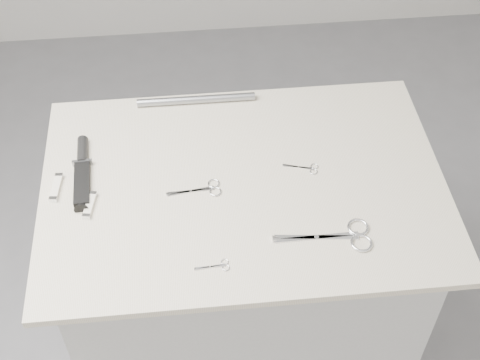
{
  "coord_description": "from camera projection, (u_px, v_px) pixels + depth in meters",
  "views": [
    {
      "loc": [
        -0.12,
        -1.11,
        2.14
      ],
      "look_at": [
        -0.01,
        0.01,
        0.92
      ],
      "focal_mm": 50.0,
      "sensor_mm": 36.0,
      "label": 1
    }
  ],
  "objects": [
    {
      "name": "tiny_scissors",
      "position": [
        217.0,
        266.0,
        1.48
      ],
      "size": [
        0.08,
        0.03,
        0.0
      ],
      "rotation": [
        0.0,
        0.0,
        0.07
      ],
      "color": "silver",
      "rests_on": "display_board"
    },
    {
      "name": "plinth",
      "position": [
        243.0,
        288.0,
        2.0
      ],
      "size": [
        0.9,
        0.6,
        0.9
      ],
      "primitive_type": "cube",
      "color": "#B8B7B5",
      "rests_on": "ground"
    },
    {
      "name": "sheathed_knife",
      "position": [
        82.0,
        168.0,
        1.68
      ],
      "size": [
        0.05,
        0.23,
        0.03
      ],
      "rotation": [
        0.0,
        0.0,
        1.62
      ],
      "color": "black",
      "rests_on": "display_board"
    },
    {
      "name": "display_board",
      "position": [
        244.0,
        185.0,
        1.66
      ],
      "size": [
        1.0,
        0.7,
        0.02
      ],
      "primitive_type": "cube",
      "color": "beige",
      "rests_on": "plinth"
    },
    {
      "name": "metal_rail",
      "position": [
        196.0,
        100.0,
        1.85
      ],
      "size": [
        0.33,
        0.02,
        0.02
      ],
      "primitive_type": "cylinder",
      "rotation": [
        0.0,
        1.57,
        -0.01
      ],
      "color": "gray",
      "rests_on": "display_board"
    },
    {
      "name": "embroidery_scissors_a",
      "position": [
        205.0,
        189.0,
        1.64
      ],
      "size": [
        0.13,
        0.06,
        0.0
      ],
      "rotation": [
        0.0,
        0.0,
        0.09
      ],
      "color": "silver",
      "rests_on": "display_board"
    },
    {
      "name": "pocket_knife_b",
      "position": [
        90.0,
        205.0,
        1.6
      ],
      "size": [
        0.03,
        0.08,
        0.01
      ],
      "rotation": [
        0.0,
        0.0,
        1.4
      ],
      "color": "white",
      "rests_on": "display_board"
    },
    {
      "name": "embroidery_scissors_b",
      "position": [
        306.0,
        168.0,
        1.69
      ],
      "size": [
        0.09,
        0.05,
        0.0
      ],
      "rotation": [
        0.0,
        0.0,
        -0.27
      ],
      "color": "silver",
      "rests_on": "display_board"
    },
    {
      "name": "pocket_knife_a",
      "position": [
        56.0,
        187.0,
        1.64
      ],
      "size": [
        0.03,
        0.09,
        0.01
      ],
      "rotation": [
        0.0,
        0.0,
        1.47
      ],
      "color": "white",
      "rests_on": "display_board"
    },
    {
      "name": "large_shears",
      "position": [
        344.0,
        236.0,
        1.54
      ],
      "size": [
        0.23,
        0.1,
        0.01
      ],
      "rotation": [
        0.0,
        0.0,
        -0.05
      ],
      "color": "silver",
      "rests_on": "display_board"
    }
  ]
}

